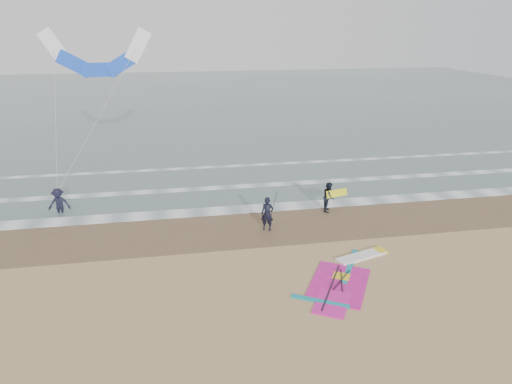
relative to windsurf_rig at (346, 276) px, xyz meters
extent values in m
plane|color=tan|center=(-2.44, -0.39, -0.03)|extent=(120.00, 120.00, 0.00)
cube|color=#47605E|center=(-2.44, 47.61, -0.02)|extent=(120.00, 80.00, 0.02)
cube|color=brown|center=(-2.44, 5.61, -0.03)|extent=(120.00, 5.00, 0.01)
cube|color=white|center=(-2.44, 7.81, 0.00)|extent=(120.00, 1.20, 0.02)
cube|color=white|center=(-2.44, 11.61, 0.00)|extent=(120.00, 0.70, 0.02)
cube|color=white|center=(-2.44, 16.11, 0.00)|extent=(120.00, 0.50, 0.01)
cube|color=white|center=(1.22, 1.44, 0.02)|extent=(2.46, 1.31, 0.12)
cube|color=yellow|center=(2.28, 1.77, 0.03)|extent=(0.59, 0.68, 0.12)
cube|color=#D71B92|center=(-0.51, -0.48, -0.01)|extent=(3.36, 3.71, 0.04)
cube|color=#D71B92|center=(-1.22, -1.73, -0.01)|extent=(1.86, 2.07, 0.04)
cube|color=#0C8C99|center=(0.45, 0.77, -0.01)|extent=(1.72, 2.76, 0.05)
cube|color=#0C8C99|center=(-1.61, -1.54, -0.01)|extent=(2.02, 1.29, 0.05)
cube|color=yellow|center=(-0.22, 0.00, -0.01)|extent=(0.87, 0.83, 0.05)
cylinder|color=black|center=(-0.89, -0.67, 0.01)|extent=(1.78, 3.02, 0.06)
cylinder|color=black|center=(-0.31, -0.29, 0.03)|extent=(1.18, 1.31, 0.04)
cylinder|color=black|center=(-0.31, -0.29, 0.03)|extent=(0.57, 1.65, 0.04)
imported|color=black|center=(-2.29, 4.98, 0.83)|extent=(0.74, 0.63, 1.73)
imported|color=black|center=(1.53, 6.84, 0.79)|extent=(0.90, 0.99, 1.65)
imported|color=black|center=(-12.96, 9.07, 0.86)|extent=(1.17, 0.70, 1.78)
cylinder|color=black|center=(-1.99, 4.98, 1.23)|extent=(0.17, 0.86, 1.82)
cube|color=yellow|center=(1.93, 6.74, 1.01)|extent=(1.30, 0.51, 0.39)
cube|color=white|center=(-12.94, 13.10, 8.49)|extent=(1.65, 0.23, 2.06)
cube|color=blue|center=(-11.97, 13.10, 7.52)|extent=(2.06, 0.27, 1.65)
cube|color=blue|center=(-10.64, 13.10, 7.16)|extent=(1.91, 0.25, 0.81)
cube|color=blue|center=(-9.32, 13.10, 7.52)|extent=(2.06, 0.27, 1.65)
cube|color=white|center=(-8.34, 13.10, 8.49)|extent=(1.65, 0.23, 2.06)
cylinder|color=beige|center=(-12.95, 11.08, 4.83)|extent=(0.03, 4.04, 7.34)
cylinder|color=beige|center=(-10.65, 11.08, 4.83)|extent=(4.63, 4.04, 7.34)
camera|label=1|loc=(-6.51, -15.35, 9.64)|focal=32.00mm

